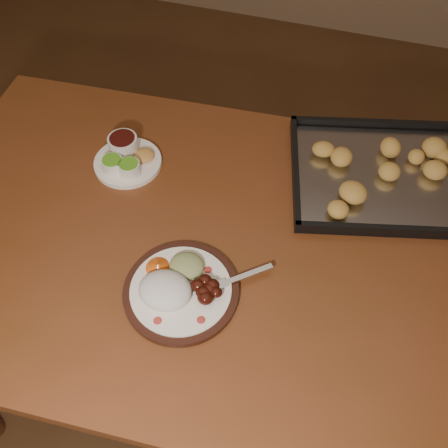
% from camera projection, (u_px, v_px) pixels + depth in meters
% --- Properties ---
extents(ground, '(4.00, 4.00, 0.00)m').
position_uv_depth(ground, '(177.00, 312.00, 1.85)').
color(ground, brown).
rests_on(ground, ground).
extents(dining_table, '(1.55, 0.99, 0.75)m').
position_uv_depth(dining_table, '(228.00, 265.00, 1.21)').
color(dining_table, brown).
rests_on(dining_table, ground).
extents(dinner_plate, '(0.30, 0.24, 0.06)m').
position_uv_depth(dinner_plate, '(179.00, 288.00, 1.04)').
color(dinner_plate, black).
rests_on(dinner_plate, dining_table).
extents(condiment_saucer, '(0.17, 0.17, 0.06)m').
position_uv_depth(condiment_saucer, '(126.00, 158.00, 1.26)').
color(condiment_saucer, white).
rests_on(condiment_saucer, dining_table).
extents(baking_tray, '(0.57, 0.47, 0.05)m').
position_uv_depth(baking_tray, '(393.00, 174.00, 1.23)').
color(baking_tray, black).
rests_on(baking_tray, dining_table).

